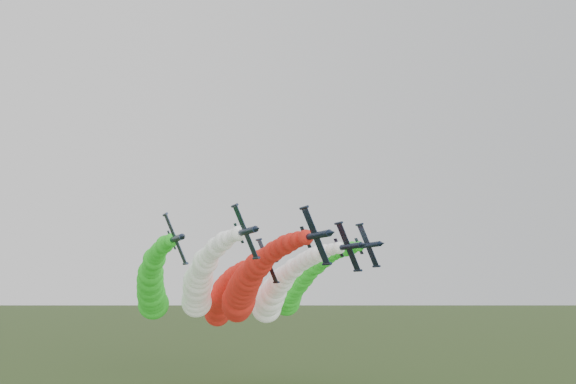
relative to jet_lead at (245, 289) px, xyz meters
name	(u,v)px	position (x,y,z in m)	size (l,w,h in m)	color
jet_lead	(245,289)	(0.00, 0.00, 0.00)	(15.42, 72.04, 21.76)	black
jet_inner_left	(200,284)	(-7.99, 10.46, 1.30)	(15.73, 72.35, 22.07)	black
jet_inner_right	(275,293)	(13.84, 13.77, -0.94)	(15.99, 72.62, 22.34)	black
jet_outer_left	(152,287)	(-17.13, 22.83, 0.39)	(15.98, 72.61, 22.32)	black
jet_outer_right	(297,287)	(24.87, 23.47, 0.61)	(16.00, 72.63, 22.34)	black
jet_trail	(223,298)	(4.26, 29.48, -2.51)	(15.69, 72.31, 22.03)	black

